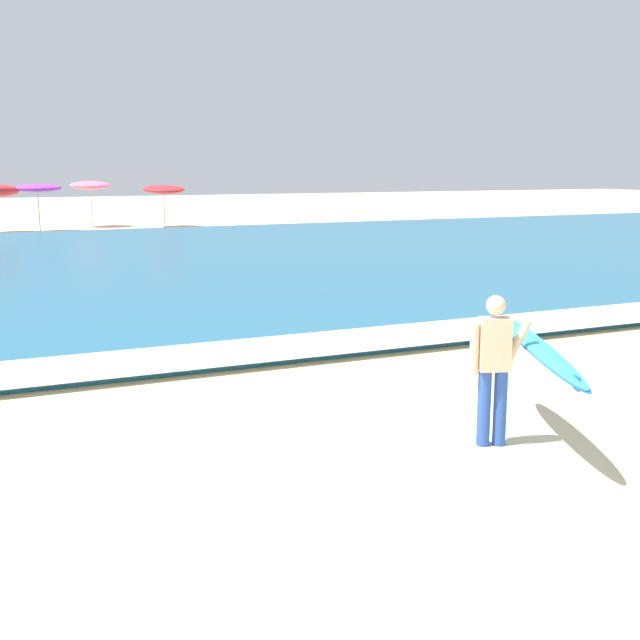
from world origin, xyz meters
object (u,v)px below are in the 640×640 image
Objects in this scene: beach_umbrella_4 at (38,188)px; beach_umbrella_5 at (90,185)px; surfer_with_board at (517,356)px; beach_umbrella_6 at (163,189)px.

beach_umbrella_4 is 0.96× the size of beach_umbrella_5.
beach_umbrella_4 reaches higher than surfer_with_board.
beach_umbrella_6 is at bearing 5.42° from beach_umbrella_4.
beach_umbrella_4 reaches higher than beach_umbrella_6.
beach_umbrella_5 is (2.83, 2.31, 0.04)m from beach_umbrella_4.
beach_umbrella_4 is at bearing -140.82° from beach_umbrella_5.
beach_umbrella_6 is (3.42, -1.71, -0.20)m from beach_umbrella_5.
surfer_with_board is 35.02m from beach_umbrella_6.
surfer_with_board is 1.24× the size of beach_umbrella_6.
beach_umbrella_5 is at bearing 153.36° from beach_umbrella_6.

